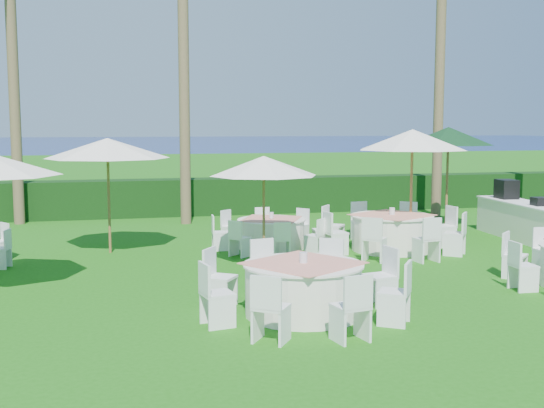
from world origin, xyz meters
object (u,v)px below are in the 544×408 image
at_px(banquet_table_b, 303,287).
at_px(umbrella_green, 448,136).
at_px(banquet_table_e, 271,233).
at_px(umbrella_b, 264,166).
at_px(buffet_table, 529,221).
at_px(umbrella_d, 412,140).
at_px(umbrella_c, 107,148).
at_px(banquet_table_f, 392,231).

relative_size(banquet_table_b, umbrella_green, 1.14).
height_order(banquet_table_e, umbrella_b, umbrella_b).
relative_size(umbrella_green, buffet_table, 0.69).
height_order(umbrella_green, buffet_table, umbrella_green).
distance_m(banquet_table_b, umbrella_green, 10.06).
bearing_deg(buffet_table, umbrella_green, 117.54).
bearing_deg(banquet_table_e, umbrella_d, -9.81).
bearing_deg(banquet_table_e, buffet_table, -4.69).
xyz_separation_m(umbrella_c, umbrella_green, (9.32, 1.35, 0.22)).
relative_size(banquet_table_e, umbrella_green, 0.99).
bearing_deg(banquet_table_b, umbrella_green, 49.30).
bearing_deg(banquet_table_b, umbrella_d, 50.67).
relative_size(banquet_table_b, umbrella_b, 1.42).
xyz_separation_m(banquet_table_b, umbrella_c, (-2.92, 6.09, 2.00)).
bearing_deg(umbrella_d, banquet_table_e, 170.19).
bearing_deg(banquet_table_e, banquet_table_f, -18.44).
distance_m(umbrella_b, buffet_table, 7.74).
distance_m(banquet_table_e, banquet_table_f, 2.88).
bearing_deg(banquet_table_f, banquet_table_e, 161.56).
xyz_separation_m(banquet_table_f, umbrella_b, (-3.43, -1.30, 1.69)).
xyz_separation_m(umbrella_c, buffet_table, (10.48, -0.88, -1.92)).
height_order(banquet_table_b, umbrella_b, umbrella_b).
height_order(umbrella_b, umbrella_d, umbrella_d).
relative_size(banquet_table_e, umbrella_b, 1.23).
relative_size(banquet_table_e, banquet_table_f, 0.84).
distance_m(banquet_table_f, umbrella_b, 4.03).
height_order(umbrella_c, umbrella_d, umbrella_d).
relative_size(banquet_table_f, buffet_table, 0.81).
height_order(banquet_table_f, umbrella_green, umbrella_green).
bearing_deg(banquet_table_f, umbrella_b, -159.19).
bearing_deg(umbrella_green, banquet_table_e, -163.08).
bearing_deg(umbrella_c, umbrella_green, 8.22).
bearing_deg(umbrella_c, umbrella_d, -7.28).
xyz_separation_m(umbrella_green, buffet_table, (1.16, -2.23, -2.14)).
bearing_deg(buffet_table, banquet_table_b, -145.43).
bearing_deg(banquet_table_f, banquet_table_b, -126.64).
bearing_deg(umbrella_c, buffet_table, -4.80).
bearing_deg(banquet_table_f, buffet_table, 5.24).
distance_m(banquet_table_b, umbrella_b, 3.94).
distance_m(banquet_table_f, umbrella_d, 2.28).
bearing_deg(buffet_table, banquet_table_f, -174.76).
height_order(banquet_table_b, umbrella_d, umbrella_d).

